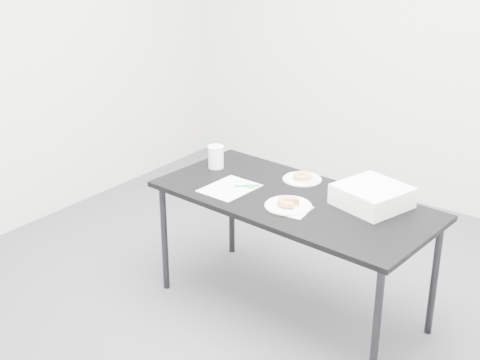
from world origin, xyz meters
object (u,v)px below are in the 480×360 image
Objects in this scene: plate_near at (288,206)px; donut_far at (302,176)px; table at (293,207)px; scorecard at (230,188)px; pen at (247,186)px; plate_far at (302,179)px; donut_near at (288,202)px; bakery_box at (372,196)px; coffee_cup at (216,157)px.

plate_near is 0.39m from donut_far.
scorecard is at bearing -159.97° from table.
plate_near is at bearing -54.95° from pen.
donut_far is at bearing 0.00° from plate_far.
table is 0.15m from donut_near.
table is 15.06× the size of donut_far.
bakery_box is (0.49, -0.09, 0.05)m from plate_far.
coffee_cup is 0.42× the size of bakery_box.
donut_far is (0.00, 0.00, 0.02)m from plate_far.
plate_far is at bearing -174.22° from bakery_box.
coffee_cup reaches higher than table.
donut_far is (-0.14, 0.37, 0.02)m from plate_near.
plate_far is 0.02m from donut_far.
table is 0.64m from coffee_cup.
plate_near is at bearing -176.42° from donut_near.
bakery_box is at bearing 22.60° from scorecard.
pen reaches higher than plate_far.
scorecard is 1.36× the size of plate_far.
bakery_box is (0.39, 0.16, 0.11)m from table.
scorecard is at bearing -144.47° from bakery_box.
bakery_box reaches higher than plate_far.
plate_far is at bearing 56.47° from scorecard.
table is at bearing -68.31° from plate_far.
pen is 0.71m from bakery_box.
donut_far is at bearing 110.85° from donut_near.
donut_near is at bearing -54.95° from pen.
coffee_cup reaches higher than donut_far.
bakery_box is (0.35, 0.28, 0.03)m from donut_near.
plate_far is 1.63× the size of coffee_cup.
donut_far is 0.77× the size of coffee_cup.
donut_far is at bearing 110.85° from plate_near.
scorecard is 2.15× the size of pen.
donut_far is 0.55m from coffee_cup.
table is 4.86× the size of bakery_box.
bakery_box is at bearing 26.79° from table.
coffee_cup is at bearing 174.60° from table.
scorecard is 0.34m from coffee_cup.
table is 0.38m from scorecard.
plate_far is at bearing 110.85° from donut_near.
scorecard is 2.90× the size of donut_far.
bakery_box is (1.01, 0.06, -0.01)m from coffee_cup.
plate_near is 0.76× the size of bakery_box.
table is 11.54× the size of coffee_cup.
bakery_box is (0.49, -0.09, 0.03)m from donut_far.
coffee_cup reaches higher than donut_near.
coffee_cup is at bearing -164.46° from plate_far.
bakery_box is at bearing -10.19° from plate_far.
table is at bearing 109.05° from plate_near.
donut_near reaches higher than donut_far.
coffee_cup reaches higher than pen.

